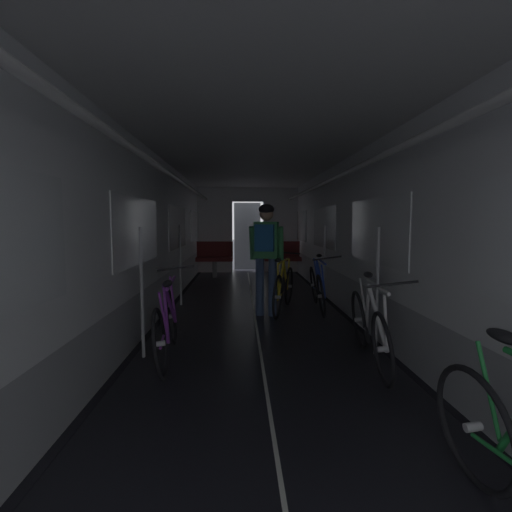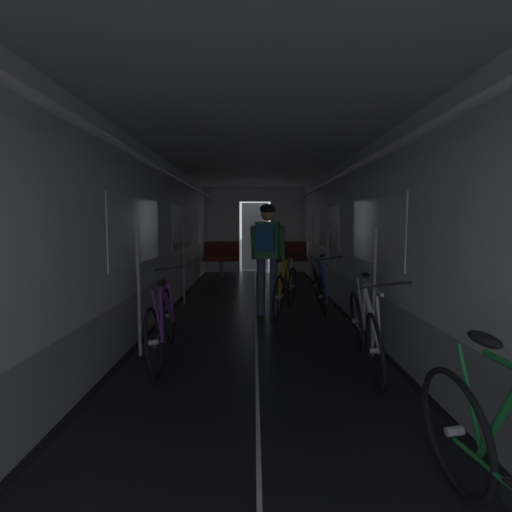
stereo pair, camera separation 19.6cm
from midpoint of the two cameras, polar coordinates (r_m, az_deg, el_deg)
name	(u,v)px [view 2 (the right image)]	position (r m, az deg, el deg)	size (l,w,h in m)	color
ground_plane	(259,493)	(2.39, 3.26, -32.19)	(60.00, 60.00, 0.00)	black
train_car_shell	(256,205)	(5.51, 1.01, 7.69)	(3.14, 12.34, 2.57)	black
bench_seat_far_left	(221,256)	(10.04, -4.74, 0.06)	(0.98, 0.51, 0.95)	gray
bench_seat_far_right	(289,256)	(10.06, 5.53, 0.06)	(0.98, 0.51, 0.95)	gray
bicycle_purple	(163,323)	(4.16, -12.65, -9.90)	(0.44, 1.69, 0.95)	black
bicycle_blue	(320,287)	(6.32, 10.50, -4.71)	(0.44, 1.69, 0.96)	black
bicycle_white	(365,329)	(4.04, 17.57, -10.47)	(0.44, 1.69, 0.95)	black
person_cyclist_aisle	(267,247)	(5.77, 2.68, 1.34)	(0.56, 0.45, 1.73)	#384C75
bicycle_yellow_in_aisle	(285,288)	(6.14, 5.39, -4.91)	(0.61, 1.64, 0.94)	black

